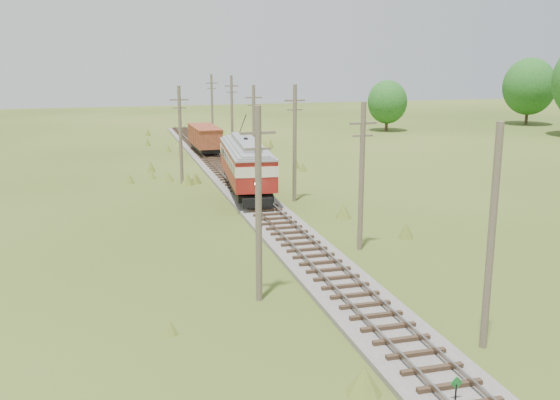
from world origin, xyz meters
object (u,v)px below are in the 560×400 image
object	(u,v)px
switch_marker	(456,389)
gravel_pile	(234,152)
gondola	(205,137)
streetcar	(246,162)

from	to	relation	value
switch_marker	gravel_pile	distance (m)	52.05
gondola	gravel_pile	distance (m)	4.02
gondola	switch_marker	bearing A→B (deg)	-91.50
switch_marker	gondola	bearing A→B (deg)	89.79
switch_marker	streetcar	bearing A→B (deg)	89.65
switch_marker	gravel_pile	world-z (taller)	gravel_pile
streetcar	gravel_pile	bearing A→B (deg)	87.05
switch_marker	streetcar	world-z (taller)	streetcar
streetcar	gravel_pile	world-z (taller)	streetcar
gondola	streetcar	bearing A→B (deg)	-91.29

